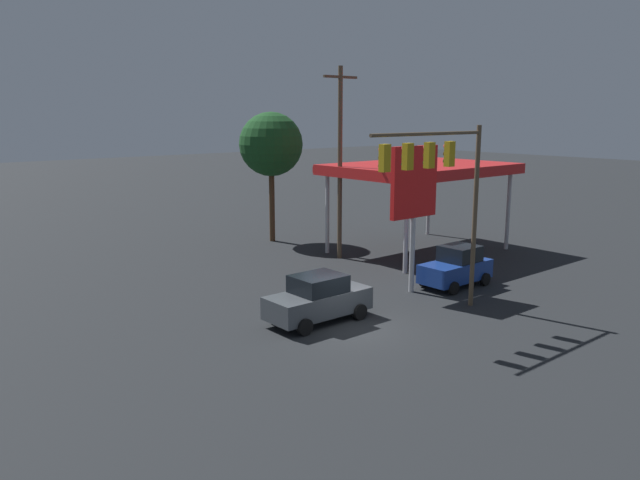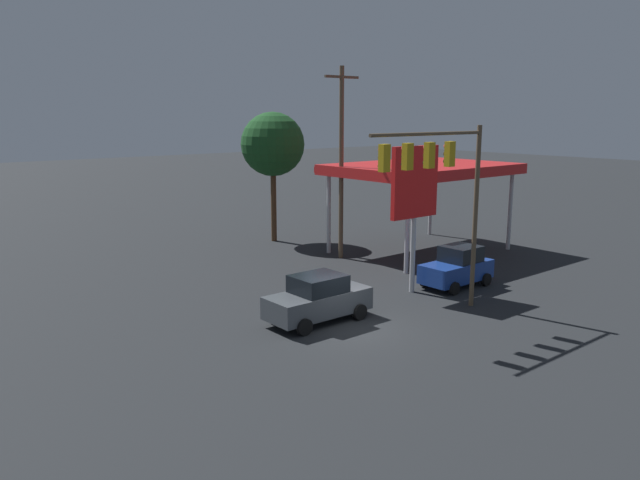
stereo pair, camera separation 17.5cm
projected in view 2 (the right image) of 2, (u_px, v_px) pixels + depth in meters
The scene contains 8 objects.
ground_plane at pixel (352, 328), 24.44m from camera, with size 200.00×200.00×0.00m, color black.
traffic_signal_assembly at pixel (439, 175), 24.62m from camera, with size 6.40×0.43×7.79m.
utility_pole at pixel (341, 159), 35.20m from camera, with size 2.40×0.26×10.83m.
gas_station_canopy at pixel (422, 170), 37.15m from camera, with size 10.42×7.56×5.31m.
price_sign at pixel (415, 188), 28.43m from camera, with size 2.86×0.27×6.82m.
hatchback_crossing at pixel (457, 267), 30.18m from camera, with size 3.82×1.99×1.97m.
sedan_waiting at pixel (318, 299), 25.02m from camera, with size 4.40×2.07×1.93m.
street_tree at pixel (273, 145), 39.94m from camera, with size 4.10×4.10×8.38m.
Camera 2 is at (15.79, 17.13, 8.25)m, focal length 35.00 mm.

